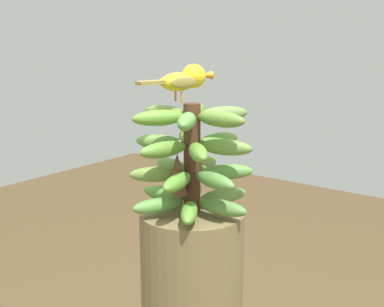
{
  "coord_description": "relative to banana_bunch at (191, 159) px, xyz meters",
  "views": [
    {
      "loc": [
        0.67,
        -0.89,
        1.53
      ],
      "look_at": [
        0.0,
        0.0,
        1.27
      ],
      "focal_mm": 47.74,
      "sensor_mm": 36.0,
      "label": 1
    }
  ],
  "objects": [
    {
      "name": "banana_bunch",
      "position": [
        0.0,
        0.0,
        0.0
      ],
      "size": [
        0.29,
        0.28,
        0.25
      ],
      "color": "#4C2D1E",
      "rests_on": "banana_tree"
    },
    {
      "name": "perched_bird",
      "position": [
        -0.04,
        0.03,
        0.18
      ],
      "size": [
        0.08,
        0.2,
        0.08
      ],
      "color": "#C68933",
      "rests_on": "banana_bunch"
    }
  ]
}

